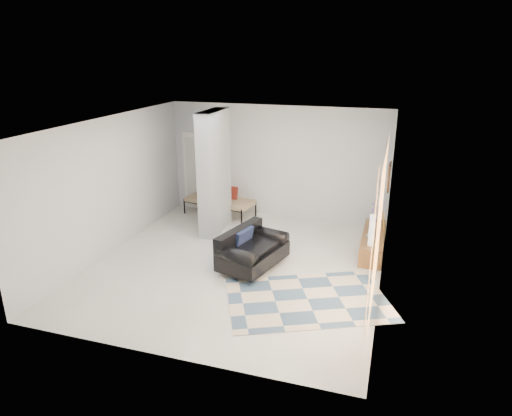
% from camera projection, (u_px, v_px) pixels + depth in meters
% --- Properties ---
extents(floor, '(6.00, 6.00, 0.00)m').
position_uv_depth(floor, '(237.00, 265.00, 9.06)').
color(floor, beige).
rests_on(floor, ground).
extents(ceiling, '(6.00, 6.00, 0.00)m').
position_uv_depth(ceiling, '(235.00, 123.00, 8.14)').
color(ceiling, white).
rests_on(ceiling, wall_back).
extents(wall_back, '(6.00, 0.00, 6.00)m').
position_uv_depth(wall_back, '(277.00, 162.00, 11.31)').
color(wall_back, silver).
rests_on(wall_back, ground).
extents(wall_front, '(6.00, 0.00, 6.00)m').
position_uv_depth(wall_front, '(158.00, 266.00, 5.90)').
color(wall_front, silver).
rests_on(wall_front, ground).
extents(wall_left, '(0.00, 6.00, 6.00)m').
position_uv_depth(wall_left, '(110.00, 186.00, 9.38)').
color(wall_left, silver).
rests_on(wall_left, ground).
extents(wall_right, '(0.00, 6.00, 6.00)m').
position_uv_depth(wall_right, '(387.00, 213.00, 7.83)').
color(wall_right, silver).
rests_on(wall_right, ground).
extents(partition_column, '(0.35, 1.20, 2.80)m').
position_uv_depth(partition_column, '(214.00, 173.00, 10.36)').
color(partition_column, '#A2A7A9').
rests_on(partition_column, floor).
extents(hallway_door, '(0.85, 0.06, 2.04)m').
position_uv_depth(hallway_door, '(199.00, 171.00, 11.99)').
color(hallway_door, white).
rests_on(hallway_door, floor).
extents(curtain, '(0.00, 2.55, 2.55)m').
position_uv_depth(curtain, '(378.00, 234.00, 6.80)').
color(curtain, orange).
rests_on(curtain, wall_right).
extents(wall_art, '(0.04, 0.45, 0.55)m').
position_uv_depth(wall_art, '(389.00, 177.00, 9.08)').
color(wall_art, '#3E2510').
rests_on(wall_art, wall_right).
extents(media_console, '(0.45, 1.81, 0.80)m').
position_uv_depth(media_console, '(373.00, 242.00, 9.62)').
color(media_console, brown).
rests_on(media_console, floor).
extents(loveseat, '(1.19, 1.63, 0.76)m').
position_uv_depth(loveseat, '(251.00, 250.00, 8.88)').
color(loveseat, silver).
rests_on(loveseat, floor).
extents(daybed, '(1.87, 1.07, 0.77)m').
position_uv_depth(daybed, '(219.00, 199.00, 11.70)').
color(daybed, black).
rests_on(daybed, floor).
extents(area_rug, '(3.19, 2.75, 0.01)m').
position_uv_depth(area_rug, '(307.00, 299.00, 7.80)').
color(area_rug, beige).
rests_on(area_rug, floor).
extents(cylinder_lamp, '(0.12, 0.12, 0.63)m').
position_uv_depth(cylinder_lamp, '(372.00, 230.00, 8.88)').
color(cylinder_lamp, silver).
rests_on(cylinder_lamp, media_console).
extents(bronze_figurine, '(0.12, 0.12, 0.23)m').
position_uv_depth(bronze_figurine, '(373.00, 222.00, 9.86)').
color(bronze_figurine, black).
rests_on(bronze_figurine, media_console).
extents(vase, '(0.19, 0.19, 0.18)m').
position_uv_depth(vase, '(371.00, 235.00, 9.26)').
color(vase, white).
rests_on(vase, media_console).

